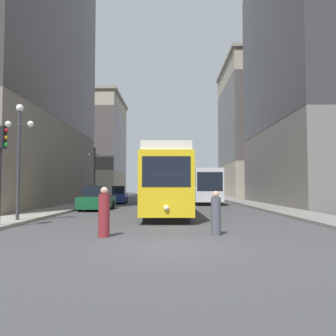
{
  "coord_description": "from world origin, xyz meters",
  "views": [
    {
      "loc": [
        0.06,
        -10.21,
        1.76
      ],
      "look_at": [
        -0.06,
        7.75,
        2.72
      ],
      "focal_mm": 37.1,
      "sensor_mm": 36.0,
      "label": 1
    }
  ],
  "objects_px": {
    "lamp_post_left_far": "(95,165)",
    "parked_car_left_near": "(118,195)",
    "parked_car_left_mid": "(97,199)",
    "lamp_post_left_near": "(19,144)",
    "pedestrian_crossing_near": "(216,214)",
    "traffic_light_near_left": "(1,149)",
    "pedestrian_crossing_far": "(104,214)",
    "streetcar": "(166,181)",
    "transit_bus": "(204,185)"
  },
  "relations": [
    {
      "from": "parked_car_left_mid",
      "to": "pedestrian_crossing_near",
      "type": "xyz_separation_m",
      "value": [
        7.17,
        -13.51,
        -0.1
      ]
    },
    {
      "from": "lamp_post_left_far",
      "to": "parked_car_left_near",
      "type": "bearing_deg",
      "value": 54.56
    },
    {
      "from": "traffic_light_near_left",
      "to": "lamp_post_left_far",
      "type": "xyz_separation_m",
      "value": [
        -0.22,
        19.18,
        0.54
      ]
    },
    {
      "from": "pedestrian_crossing_near",
      "to": "traffic_light_near_left",
      "type": "xyz_separation_m",
      "value": [
        -8.85,
        1.93,
        2.62
      ]
    },
    {
      "from": "streetcar",
      "to": "traffic_light_near_left",
      "type": "bearing_deg",
      "value": -134.49
    },
    {
      "from": "parked_car_left_mid",
      "to": "pedestrian_crossing_near",
      "type": "height_order",
      "value": "parked_car_left_mid"
    },
    {
      "from": "parked_car_left_near",
      "to": "parked_car_left_mid",
      "type": "relative_size",
      "value": 0.88
    },
    {
      "from": "pedestrian_crossing_near",
      "to": "lamp_post_left_far",
      "type": "relative_size",
      "value": 0.28
    },
    {
      "from": "pedestrian_crossing_near",
      "to": "streetcar",
      "type": "bearing_deg",
      "value": 99.27
    },
    {
      "from": "pedestrian_crossing_far",
      "to": "lamp_post_left_far",
      "type": "bearing_deg",
      "value": 119.42
    },
    {
      "from": "streetcar",
      "to": "pedestrian_crossing_far",
      "type": "xyz_separation_m",
      "value": [
        -2.06,
        -9.65,
        -1.29
      ]
    },
    {
      "from": "pedestrian_crossing_near",
      "to": "lamp_post_left_near",
      "type": "bearing_deg",
      "value": 152.82
    },
    {
      "from": "streetcar",
      "to": "parked_car_left_near",
      "type": "xyz_separation_m",
      "value": [
        -5.25,
        14.6,
        -1.26
      ]
    },
    {
      "from": "parked_car_left_near",
      "to": "lamp_post_left_far",
      "type": "distance_m",
      "value": 4.48
    },
    {
      "from": "streetcar",
      "to": "lamp_post_left_far",
      "type": "bearing_deg",
      "value": 120.2
    },
    {
      "from": "traffic_light_near_left",
      "to": "pedestrian_crossing_far",
      "type": "bearing_deg",
      "value": -26.3
    },
    {
      "from": "parked_car_left_mid",
      "to": "pedestrian_crossing_near",
      "type": "distance_m",
      "value": 15.29
    },
    {
      "from": "streetcar",
      "to": "lamp_post_left_near",
      "type": "height_order",
      "value": "lamp_post_left_near"
    },
    {
      "from": "streetcar",
      "to": "lamp_post_left_far",
      "type": "relative_size",
      "value": 2.17
    },
    {
      "from": "streetcar",
      "to": "pedestrian_crossing_far",
      "type": "relative_size",
      "value": 7.12
    },
    {
      "from": "parked_car_left_near",
      "to": "pedestrian_crossing_near",
      "type": "xyz_separation_m",
      "value": [
        7.17,
        -23.77,
        -0.1
      ]
    },
    {
      "from": "transit_bus",
      "to": "pedestrian_crossing_far",
      "type": "bearing_deg",
      "value": -103.77
    },
    {
      "from": "parked_car_left_mid",
      "to": "lamp_post_left_near",
      "type": "height_order",
      "value": "lamp_post_left_near"
    },
    {
      "from": "parked_car_left_mid",
      "to": "traffic_light_near_left",
      "type": "bearing_deg",
      "value": -95.3
    },
    {
      "from": "pedestrian_crossing_far",
      "to": "traffic_light_near_left",
      "type": "xyz_separation_m",
      "value": [
        -4.87,
        2.41,
        2.55
      ]
    },
    {
      "from": "parked_car_left_near",
      "to": "pedestrian_crossing_far",
      "type": "xyz_separation_m",
      "value": [
        3.19,
        -24.25,
        -0.03
      ]
    },
    {
      "from": "parked_car_left_near",
      "to": "parked_car_left_mid",
      "type": "distance_m",
      "value": 10.26
    },
    {
      "from": "streetcar",
      "to": "pedestrian_crossing_far",
      "type": "height_order",
      "value": "streetcar"
    },
    {
      "from": "streetcar",
      "to": "transit_bus",
      "type": "bearing_deg",
      "value": 74.94
    },
    {
      "from": "streetcar",
      "to": "parked_car_left_near",
      "type": "relative_size",
      "value": 2.86
    },
    {
      "from": "pedestrian_crossing_near",
      "to": "lamp_post_left_near",
      "type": "relative_size",
      "value": 0.28
    },
    {
      "from": "lamp_post_left_near",
      "to": "lamp_post_left_far",
      "type": "bearing_deg",
      "value": 90.0
    },
    {
      "from": "streetcar",
      "to": "lamp_post_left_far",
      "type": "distance_m",
      "value": 14.03
    },
    {
      "from": "parked_car_left_mid",
      "to": "traffic_light_near_left",
      "type": "height_order",
      "value": "traffic_light_near_left"
    },
    {
      "from": "traffic_light_near_left",
      "to": "lamp_post_left_near",
      "type": "relative_size",
      "value": 0.74
    },
    {
      "from": "transit_bus",
      "to": "traffic_light_near_left",
      "type": "bearing_deg",
      "value": -116.28
    },
    {
      "from": "transit_bus",
      "to": "traffic_light_near_left",
      "type": "xyz_separation_m",
      "value": [
        -10.71,
        -22.01,
        1.42
      ]
    },
    {
      "from": "transit_bus",
      "to": "lamp_post_left_far",
      "type": "height_order",
      "value": "lamp_post_left_far"
    },
    {
      "from": "transit_bus",
      "to": "traffic_light_near_left",
      "type": "distance_m",
      "value": 24.51
    },
    {
      "from": "pedestrian_crossing_far",
      "to": "traffic_light_near_left",
      "type": "relative_size",
      "value": 0.42
    },
    {
      "from": "lamp_post_left_near",
      "to": "traffic_light_near_left",
      "type": "bearing_deg",
      "value": -84.44
    },
    {
      "from": "pedestrian_crossing_far",
      "to": "lamp_post_left_near",
      "type": "distance_m",
      "value": 7.53
    },
    {
      "from": "lamp_post_left_near",
      "to": "pedestrian_crossing_far",
      "type": "bearing_deg",
      "value": -42.36
    },
    {
      "from": "lamp_post_left_far",
      "to": "pedestrian_crossing_near",
      "type": "bearing_deg",
      "value": -66.75
    },
    {
      "from": "pedestrian_crossing_far",
      "to": "traffic_light_near_left",
      "type": "distance_m",
      "value": 6.0
    },
    {
      "from": "transit_bus",
      "to": "pedestrian_crossing_near",
      "type": "relative_size",
      "value": 6.92
    },
    {
      "from": "pedestrian_crossing_near",
      "to": "traffic_light_near_left",
      "type": "height_order",
      "value": "traffic_light_near_left"
    },
    {
      "from": "parked_car_left_near",
      "to": "lamp_post_left_near",
      "type": "height_order",
      "value": "lamp_post_left_near"
    },
    {
      "from": "transit_bus",
      "to": "lamp_post_left_near",
      "type": "height_order",
      "value": "lamp_post_left_near"
    },
    {
      "from": "lamp_post_left_near",
      "to": "pedestrian_crossing_near",
      "type": "bearing_deg",
      "value": -24.65
    }
  ]
}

